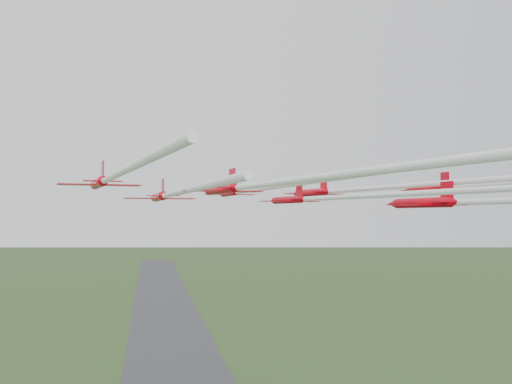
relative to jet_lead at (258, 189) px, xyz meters
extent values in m
cube|color=#37373A|center=(-5.20, 202.08, -59.73)|extent=(38.00, 900.00, 0.04)
cylinder|color=red|center=(-1.94, 16.61, 0.03)|extent=(2.00, 8.25, 1.06)
cone|color=red|center=(-2.51, 21.54, 0.03)|extent=(1.25, 1.84, 1.06)
cone|color=red|center=(-1.40, 11.97, 0.03)|extent=(1.09, 1.26, 0.96)
ellipsoid|color=black|center=(-2.16, 18.52, 0.41)|extent=(0.51, 0.96, 0.31)
cube|color=red|center=(-1.85, 15.85, -0.21)|extent=(8.70, 3.47, 0.10)
cube|color=red|center=(-1.50, 12.88, 0.03)|extent=(3.96, 1.59, 0.08)
cube|color=red|center=(-1.52, 13.07, 1.09)|extent=(0.30, 1.73, 1.93)
cylinder|color=silver|center=(1.68, -14.40, -0.02)|extent=(6.60, 51.77, 0.58)
cylinder|color=red|center=(-14.00, 2.79, -1.10)|extent=(2.23, 9.55, 1.23)
cone|color=red|center=(-14.61, 8.50, -1.10)|extent=(1.43, 2.13, 1.23)
cone|color=red|center=(-13.42, -2.58, -1.10)|extent=(1.25, 1.45, 1.11)
ellipsoid|color=black|center=(-14.24, 5.01, -0.65)|extent=(0.58, 1.10, 0.36)
cube|color=red|center=(-13.91, 1.91, -1.37)|extent=(10.06, 3.93, 0.11)
cube|color=red|center=(-13.54, -1.53, -1.10)|extent=(4.58, 1.81, 0.09)
cube|color=red|center=(-13.56, -1.31, 0.13)|extent=(0.33, 2.01, 2.23)
cylinder|color=silver|center=(-11.20, -23.33, -1.15)|extent=(4.99, 40.35, 0.67)
cylinder|color=red|center=(9.86, 6.89, -0.15)|extent=(3.18, 8.96, 1.16)
cone|color=red|center=(8.61, 12.16, -0.15)|extent=(1.56, 2.11, 1.16)
cone|color=red|center=(11.03, 1.93, -0.15)|extent=(1.31, 1.47, 1.05)
ellipsoid|color=black|center=(9.37, 8.94, 0.27)|extent=(0.66, 1.07, 0.34)
cube|color=red|center=(10.05, 6.07, -0.41)|extent=(9.63, 4.79, 0.11)
cube|color=red|center=(10.80, 2.90, -0.15)|extent=(4.38, 2.20, 0.08)
cube|color=red|center=(10.75, 3.11, 1.01)|extent=(0.54, 1.87, 2.10)
cylinder|color=silver|center=(16.96, -23.13, -0.20)|extent=(12.21, 49.15, 0.63)
cylinder|color=red|center=(-21.33, -9.83, 0.10)|extent=(2.85, 9.23, 1.19)
cone|color=red|center=(-22.35, -4.37, 0.10)|extent=(1.52, 2.13, 1.19)
cone|color=red|center=(-20.37, -14.98, 0.10)|extent=(1.30, 1.47, 1.08)
ellipsoid|color=black|center=(-21.73, -7.71, 0.53)|extent=(0.63, 1.09, 0.35)
cube|color=red|center=(-21.18, -10.68, -0.17)|extent=(9.85, 4.50, 0.11)
cube|color=red|center=(-20.56, -13.97, 0.10)|extent=(4.48, 2.06, 0.09)
cube|color=red|center=(-20.60, -13.76, 1.28)|extent=(0.46, 1.93, 2.16)
cylinder|color=silver|center=(-16.81, -34.06, 0.04)|extent=(7.54, 37.11, 0.65)
cylinder|color=red|center=(2.78, -6.16, -1.69)|extent=(2.73, 7.61, 0.98)
cone|color=red|center=(1.70, -1.69, -1.69)|extent=(1.33, 1.79, 0.98)
cone|color=red|center=(3.79, -10.37, -1.69)|extent=(1.12, 1.25, 0.89)
ellipsoid|color=black|center=(2.36, -4.42, -1.34)|extent=(0.56, 0.91, 0.29)
cube|color=red|center=(2.95, -6.86, -1.92)|extent=(8.18, 4.09, 0.09)
cube|color=red|center=(3.59, -9.55, -1.69)|extent=(3.72, 1.88, 0.07)
cube|color=red|center=(3.55, -9.37, -0.71)|extent=(0.46, 1.58, 1.79)
cylinder|color=silver|center=(8.85, -31.44, -1.74)|extent=(10.41, 41.29, 0.54)
cylinder|color=red|center=(24.75, -3.10, 0.12)|extent=(2.32, 8.89, 1.14)
cone|color=red|center=(24.03, 2.19, 0.12)|extent=(1.38, 2.00, 1.14)
cone|color=red|center=(25.42, -8.09, 0.12)|extent=(1.20, 1.37, 1.04)
ellipsoid|color=black|center=(24.47, -1.05, 0.53)|extent=(0.56, 1.04, 0.33)
cube|color=red|center=(24.86, -3.92, -0.14)|extent=(9.41, 3.90, 0.10)
cube|color=red|center=(25.29, -7.11, 0.12)|extent=(4.28, 1.79, 0.08)
cube|color=red|center=(25.26, -6.91, 1.26)|extent=(0.35, 1.86, 2.07)
cylinder|color=red|center=(-7.89, -19.75, -0.98)|extent=(2.72, 7.99, 1.03)
cone|color=red|center=(-8.93, -15.04, -0.98)|extent=(1.37, 1.87, 1.03)
cone|color=red|center=(-6.91, -24.18, -0.98)|extent=(1.16, 1.30, 0.94)
ellipsoid|color=black|center=(-8.29, -17.92, -0.61)|extent=(0.58, 0.95, 0.30)
cube|color=red|center=(-7.73, -20.48, -1.21)|extent=(8.57, 4.15, 0.09)
cube|color=red|center=(-7.11, -23.31, -0.98)|extent=(3.90, 1.90, 0.07)
cube|color=red|center=(-7.15, -23.13, 0.05)|extent=(0.45, 1.67, 1.87)
cylinder|color=silver|center=(-1.22, -50.06, -1.03)|extent=(11.72, 50.87, 0.56)
cylinder|color=red|center=(15.61, -19.10, -2.32)|extent=(3.24, 9.22, 1.19)
cone|color=red|center=(14.35, -13.68, -2.32)|extent=(1.60, 2.16, 1.19)
cone|color=red|center=(16.80, -24.21, -2.32)|extent=(1.35, 1.51, 1.08)
ellipsoid|color=black|center=(15.12, -17.00, -1.88)|extent=(0.68, 1.10, 0.35)
cube|color=red|center=(15.81, -19.95, -2.59)|extent=(9.90, 4.90, 0.11)
cube|color=red|center=(16.57, -23.21, -2.32)|extent=(4.51, 2.25, 0.09)
cube|color=red|center=(16.52, -23.00, -1.13)|extent=(0.55, 1.92, 2.16)
camera|label=1|loc=(-15.47, -80.09, -3.78)|focal=40.00mm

